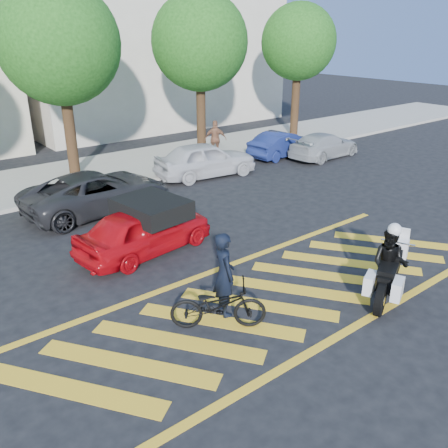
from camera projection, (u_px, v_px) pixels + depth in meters
ground at (277, 296)px, 11.10m from camera, size 90.00×90.00×0.00m
sidewalk at (76, 176)px, 19.75m from camera, size 60.00×5.00×0.15m
crosswalk at (276, 296)px, 11.07m from camera, size 12.33×4.00×0.01m
building_right at (148, 33)px, 29.34m from camera, size 16.00×8.00×11.00m
tree_center at (62, 48)px, 17.94m from camera, size 4.60×4.60×7.56m
tree_right at (201, 45)px, 21.69m from camera, size 4.40×4.40×7.41m
tree_far_right at (299, 45)px, 25.45m from camera, size 4.00×4.00×7.10m
officer_bike at (224, 274)px, 10.09m from camera, size 0.63×0.79×1.91m
bicycle at (218, 305)px, 9.76m from camera, size 2.01×1.73×1.04m
police_motorcycle at (389, 274)px, 10.84m from camera, size 2.35×1.35×1.10m
officer_moto at (389, 264)px, 10.74m from camera, size 0.92×1.02×1.71m
red_convertible at (145, 230)px, 13.02m from camera, size 4.13×2.11×1.35m
parked_mid_left at (97, 192)px, 15.96m from camera, size 5.11×2.64×1.38m
parked_mid_right at (206, 159)px, 19.70m from camera, size 4.49×2.31×1.46m
parked_right at (282, 144)px, 22.83m from camera, size 3.83×1.67×1.22m
parked_far_right at (324, 145)px, 22.65m from camera, size 4.18×1.94×1.18m
pedestrian_right at (216, 139)px, 21.94m from camera, size 1.07×0.93×1.73m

